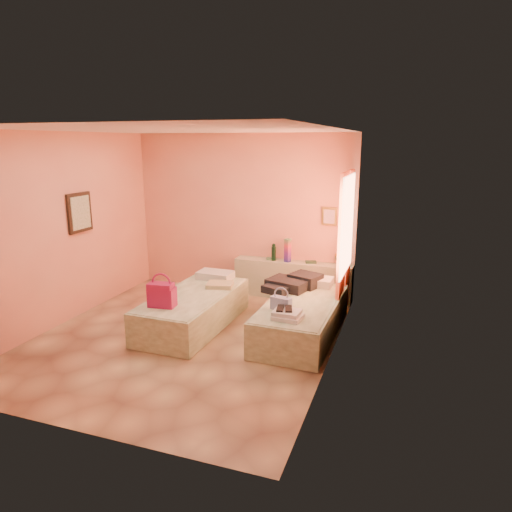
{
  "coord_description": "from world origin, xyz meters",
  "views": [
    {
      "loc": [
        2.84,
        -5.26,
        2.65
      ],
      "look_at": [
        0.73,
        0.85,
        1.03
      ],
      "focal_mm": 32.0,
      "sensor_mm": 36.0,
      "label": 1
    }
  ],
  "objects": [
    {
      "name": "rainbow_box",
      "position": [
        0.88,
        2.07,
        0.85
      ],
      "size": [
        0.12,
        0.12,
        0.4
      ],
      "primitive_type": "cube",
      "rotation": [
        0.0,
        0.0,
        -0.39
      ],
      "color": "#A81450",
      "rests_on": "headboard_ledge"
    },
    {
      "name": "small_dish",
      "position": [
        0.55,
        2.13,
        0.67
      ],
      "size": [
        0.17,
        0.17,
        0.03
      ],
      "primitive_type": "cylinder",
      "rotation": [
        0.0,
        0.0,
        -0.38
      ],
      "color": "#529768",
      "rests_on": "headboard_ledge"
    },
    {
      "name": "headboard_ledge",
      "position": [
        0.98,
        2.1,
        0.33
      ],
      "size": [
        2.05,
        0.3,
        0.65
      ],
      "primitive_type": "cube",
      "color": "#A3AF8F",
      "rests_on": "ground"
    },
    {
      "name": "magenta_handbag",
      "position": [
        -0.24,
        -0.2,
        0.67
      ],
      "size": [
        0.37,
        0.24,
        0.33
      ],
      "primitive_type": "cube",
      "rotation": [
        0.0,
        0.0,
        0.11
      ],
      "color": "#A81450",
      "rests_on": "bed_left"
    },
    {
      "name": "bed_right",
      "position": [
        1.5,
        0.6,
        0.25
      ],
      "size": [
        0.95,
        2.02,
        0.5
      ],
      "primitive_type": "cube",
      "rotation": [
        0.0,
        0.0,
        -0.02
      ],
      "color": "beige",
      "rests_on": "ground"
    },
    {
      "name": "sandal_pair",
      "position": [
        1.42,
        -0.04,
        0.61
      ],
      "size": [
        0.21,
        0.25,
        0.02
      ],
      "primitive_type": "cube",
      "rotation": [
        0.0,
        0.0,
        0.18
      ],
      "color": "black",
      "rests_on": "towel_stack"
    },
    {
      "name": "flower_vase",
      "position": [
        1.78,
        2.11,
        0.79
      ],
      "size": [
        0.24,
        0.24,
        0.27
      ],
      "primitive_type": "cube",
      "rotation": [
        0.0,
        0.0,
        -0.17
      ],
      "color": "white",
      "rests_on": "headboard_ledge"
    },
    {
      "name": "ground",
      "position": [
        0.0,
        0.0,
        0.0
      ],
      "size": [
        4.5,
        4.5,
        0.0
      ],
      "primitive_type": "plane",
      "color": "tan",
      "rests_on": "ground"
    },
    {
      "name": "bed_left",
      "position": [
        -0.08,
        0.4,
        0.25
      ],
      "size": [
        0.95,
        2.02,
        0.5
      ],
      "primitive_type": "cube",
      "rotation": [
        0.0,
        0.0,
        -0.02
      ],
      "color": "beige",
      "rests_on": "ground"
    },
    {
      "name": "khaki_garment",
      "position": [
        0.16,
        0.83,
        0.53
      ],
      "size": [
        0.45,
        0.39,
        0.07
      ],
      "primitive_type": "cube",
      "rotation": [
        0.0,
        0.0,
        0.23
      ],
      "color": "tan",
      "rests_on": "bed_left"
    },
    {
      "name": "green_book",
      "position": [
        1.28,
        2.13,
        0.67
      ],
      "size": [
        0.22,
        0.18,
        0.03
      ],
      "primitive_type": "cube",
      "rotation": [
        0.0,
        0.0,
        0.33
      ],
      "color": "#284B32",
      "rests_on": "headboard_ledge"
    },
    {
      "name": "clothes_pile",
      "position": [
        1.22,
        1.08,
        0.6
      ],
      "size": [
        0.79,
        0.79,
        0.19
      ],
      "primitive_type": "cube",
      "rotation": [
        0.0,
        0.0,
        -0.26
      ],
      "color": "black",
      "rests_on": "bed_right"
    },
    {
      "name": "water_bottle",
      "position": [
        0.63,
        2.07,
        0.79
      ],
      "size": [
        0.1,
        0.1,
        0.28
      ],
      "primitive_type": "cylinder",
      "rotation": [
        0.0,
        0.0,
        -0.3
      ],
      "color": "#143723",
      "rests_on": "headboard_ledge"
    },
    {
      "name": "room_walls",
      "position": [
        0.21,
        0.57,
        1.79
      ],
      "size": [
        4.02,
        4.51,
        2.81
      ],
      "color": "#E79E7B",
      "rests_on": "ground"
    },
    {
      "name": "blue_handbag",
      "position": [
        1.31,
        0.2,
        0.59
      ],
      "size": [
        0.29,
        0.17,
        0.17
      ],
      "primitive_type": "cube",
      "rotation": [
        0.0,
        0.0,
        -0.23
      ],
      "color": "#4557A7",
      "rests_on": "bed_right"
    },
    {
      "name": "towel_stack",
      "position": [
        1.48,
        -0.08,
        0.55
      ],
      "size": [
        0.37,
        0.33,
        0.1
      ],
      "primitive_type": "cube",
      "rotation": [
        0.0,
        0.0,
        -0.09
      ],
      "color": "white",
      "rests_on": "bed_right"
    }
  ]
}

